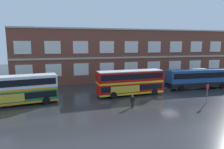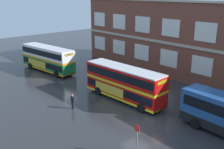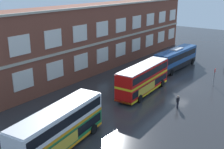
{
  "view_description": "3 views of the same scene",
  "coord_description": "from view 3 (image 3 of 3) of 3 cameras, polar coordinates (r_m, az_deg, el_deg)",
  "views": [
    {
      "loc": [
        -16.47,
        -26.72,
        8.44
      ],
      "look_at": [
        -8.03,
        5.2,
        3.25
      ],
      "focal_mm": 31.76,
      "sensor_mm": 36.0,
      "label": 1
    },
    {
      "loc": [
        15.93,
        -17.34,
        12.65
      ],
      "look_at": [
        -6.99,
        2.84,
        2.94
      ],
      "focal_mm": 41.91,
      "sensor_mm": 36.0,
      "label": 2
    },
    {
      "loc": [
        -38.35,
        -15.57,
        14.96
      ],
      "look_at": [
        -10.89,
        4.85,
        3.87
      ],
      "focal_mm": 45.26,
      "sensor_mm": 36.0,
      "label": 3
    }
  ],
  "objects": [
    {
      "name": "ground_plane",
      "position": [
        44.76,
        11.32,
        -1.94
      ],
      "size": [
        120.0,
        120.0,
        0.0
      ],
      "primitive_type": "plane",
      "color": "#2B2B2D"
    },
    {
      "name": "brick_terminal_building",
      "position": [
        52.79,
        -3.56,
        7.75
      ],
      "size": [
        54.47,
        8.19,
        11.58
      ],
      "color": "brown",
      "rests_on": "ground"
    },
    {
      "name": "double_decker_near",
      "position": [
        27.12,
        -10.62,
        -10.57
      ],
      "size": [
        11.25,
        4.02,
        4.07
      ],
      "color": "#197038",
      "rests_on": "ground"
    },
    {
      "name": "double_decker_middle",
      "position": [
        40.1,
        6.34,
        -0.79
      ],
      "size": [
        11.12,
        3.28,
        4.07
      ],
      "color": "red",
      "rests_on": "ground"
    },
    {
      "name": "touring_coach",
      "position": [
        52.67,
        12.82,
        3.15
      ],
      "size": [
        12.07,
        3.15,
        3.8
      ],
      "color": "navy",
      "rests_on": "ground"
    },
    {
      "name": "waiting_passenger",
      "position": [
        36.37,
        13.16,
        -5.23
      ],
      "size": [
        0.64,
        0.26,
        1.7
      ],
      "color": "black",
      "rests_on": "ground"
    },
    {
      "name": "bus_stand_flag",
      "position": [
        45.51,
        19.97,
        -0.18
      ],
      "size": [
        0.44,
        0.1,
        2.7
      ],
      "color": "slate",
      "rests_on": "ground"
    }
  ]
}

